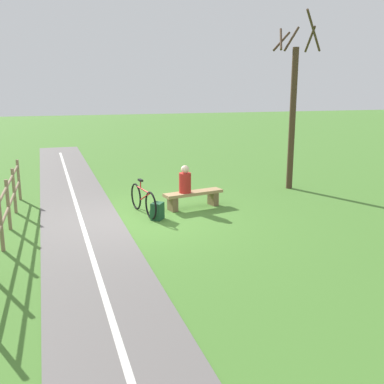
{
  "coord_description": "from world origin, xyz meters",
  "views": [
    {
      "loc": [
        1.75,
        10.55,
        3.21
      ],
      "look_at": [
        -0.91,
        1.56,
        0.99
      ],
      "focal_mm": 42.44,
      "sensor_mm": 36.0,
      "label": 1
    }
  ],
  "objects_px": {
    "tree_far_left": "(293,109)",
    "person_seated": "(185,181)",
    "bench": "(193,197)",
    "backpack": "(157,211)",
    "bicycle": "(143,200)"
  },
  "relations": [
    {
      "from": "bench",
      "to": "backpack",
      "type": "height_order",
      "value": "bench"
    },
    {
      "from": "person_seated",
      "to": "tree_far_left",
      "type": "height_order",
      "value": "tree_far_left"
    },
    {
      "from": "person_seated",
      "to": "backpack",
      "type": "xyz_separation_m",
      "value": [
        0.91,
        0.73,
        -0.56
      ]
    },
    {
      "from": "bench",
      "to": "backpack",
      "type": "xyz_separation_m",
      "value": [
        1.16,
        0.79,
        -0.1
      ]
    },
    {
      "from": "bench",
      "to": "backpack",
      "type": "relative_size",
      "value": 4.03
    },
    {
      "from": "bench",
      "to": "backpack",
      "type": "bearing_deg",
      "value": 21.54
    },
    {
      "from": "person_seated",
      "to": "bicycle",
      "type": "relative_size",
      "value": 0.42
    },
    {
      "from": "bench",
      "to": "backpack",
      "type": "distance_m",
      "value": 1.4
    },
    {
      "from": "person_seated",
      "to": "bench",
      "type": "bearing_deg",
      "value": -180.0
    },
    {
      "from": "bicycle",
      "to": "tree_far_left",
      "type": "distance_m",
      "value": 5.66
    },
    {
      "from": "tree_far_left",
      "to": "person_seated",
      "type": "bearing_deg",
      "value": 20.71
    },
    {
      "from": "bench",
      "to": "person_seated",
      "type": "distance_m",
      "value": 0.52
    },
    {
      "from": "bench",
      "to": "person_seated",
      "type": "relative_size",
      "value": 2.32
    },
    {
      "from": "bicycle",
      "to": "tree_far_left",
      "type": "xyz_separation_m",
      "value": [
        -4.99,
        -1.62,
        2.11
      ]
    },
    {
      "from": "backpack",
      "to": "bicycle",
      "type": "bearing_deg",
      "value": -66.86
    }
  ]
}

